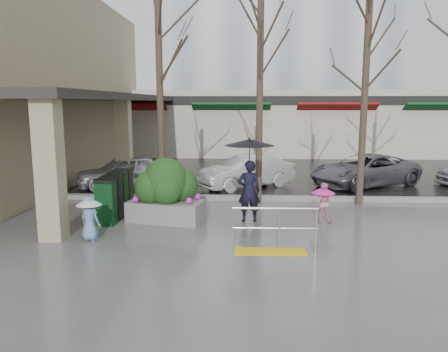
# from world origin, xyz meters

# --- Properties ---
(ground) EXTENTS (120.00, 120.00, 0.00)m
(ground) POSITION_xyz_m (0.00, 0.00, 0.00)
(ground) COLOR #51514F
(ground) RESTS_ON ground
(street_asphalt) EXTENTS (120.00, 36.00, 0.01)m
(street_asphalt) POSITION_xyz_m (0.00, 22.00, 0.01)
(street_asphalt) COLOR black
(street_asphalt) RESTS_ON ground
(curb) EXTENTS (120.00, 0.30, 0.15)m
(curb) POSITION_xyz_m (0.00, 4.00, 0.07)
(curb) COLOR gray
(curb) RESTS_ON ground
(near_building) EXTENTS (6.00, 18.00, 8.00)m
(near_building) POSITION_xyz_m (-9.00, 8.00, 4.00)
(near_building) COLOR tan
(near_building) RESTS_ON ground
(canopy_slab) EXTENTS (2.80, 18.00, 0.25)m
(canopy_slab) POSITION_xyz_m (-4.80, 8.00, 3.62)
(canopy_slab) COLOR #2D2823
(canopy_slab) RESTS_ON pillar_front
(pillar_front) EXTENTS (0.55, 0.55, 3.50)m
(pillar_front) POSITION_xyz_m (-3.90, -0.50, 1.75)
(pillar_front) COLOR tan
(pillar_front) RESTS_ON ground
(pillar_back) EXTENTS (0.55, 0.55, 3.50)m
(pillar_back) POSITION_xyz_m (-3.90, 6.00, 1.75)
(pillar_back) COLOR tan
(pillar_back) RESTS_ON ground
(storefront_row) EXTENTS (34.00, 6.74, 4.00)m
(storefront_row) POSITION_xyz_m (2.00, 17.97, 2.01)
(storefront_row) COLOR beige
(storefront_row) RESTS_ON ground
(handrail) EXTENTS (1.90, 0.50, 1.03)m
(handrail) POSITION_xyz_m (1.36, -1.20, 0.38)
(handrail) COLOR yellow
(handrail) RESTS_ON ground
(tree_west) EXTENTS (3.20, 3.20, 6.80)m
(tree_west) POSITION_xyz_m (-2.00, 3.60, 5.08)
(tree_west) COLOR #382B21
(tree_west) RESTS_ON ground
(tree_midwest) EXTENTS (3.20, 3.20, 7.00)m
(tree_midwest) POSITION_xyz_m (1.20, 3.60, 5.23)
(tree_midwest) COLOR #382B21
(tree_midwest) RESTS_ON ground
(tree_mideast) EXTENTS (3.20, 3.20, 6.50)m
(tree_mideast) POSITION_xyz_m (4.50, 3.60, 4.86)
(tree_mideast) COLOR #382B21
(tree_mideast) RESTS_ON ground
(woman) EXTENTS (1.40, 1.40, 2.36)m
(woman) POSITION_xyz_m (0.86, 1.33, 1.46)
(woman) COLOR black
(woman) RESTS_ON ground
(child_pink) EXTENTS (0.67, 0.67, 1.10)m
(child_pink) POSITION_xyz_m (2.91, 1.39, 0.64)
(child_pink) COLOR pink
(child_pink) RESTS_ON ground
(child_blue) EXTENTS (0.62, 0.61, 1.09)m
(child_blue) POSITION_xyz_m (-3.00, -0.52, 0.65)
(child_blue) COLOR #6A8ABD
(child_blue) RESTS_ON ground
(planter) EXTENTS (2.23, 1.44, 1.80)m
(planter) POSITION_xyz_m (-1.45, 1.29, 0.86)
(planter) COLOR gray
(planter) RESTS_ON ground
(news_boxes) EXTENTS (0.52, 2.27, 1.27)m
(news_boxes) POSITION_xyz_m (-3.01, 1.71, 0.63)
(news_boxes) COLOR #0D3C1A
(news_boxes) RESTS_ON ground
(car_a) EXTENTS (3.98, 2.95, 1.26)m
(car_a) POSITION_xyz_m (-3.95, 6.16, 0.63)
(car_a) COLOR silver
(car_a) RESTS_ON ground
(car_b) EXTENTS (3.93, 3.21, 1.26)m
(car_b) POSITION_xyz_m (0.81, 6.24, 0.63)
(car_b) COLOR white
(car_b) RESTS_ON ground
(car_c) EXTENTS (4.98, 4.04, 1.26)m
(car_c) POSITION_xyz_m (5.52, 6.79, 0.63)
(car_c) COLOR slate
(car_c) RESTS_ON ground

